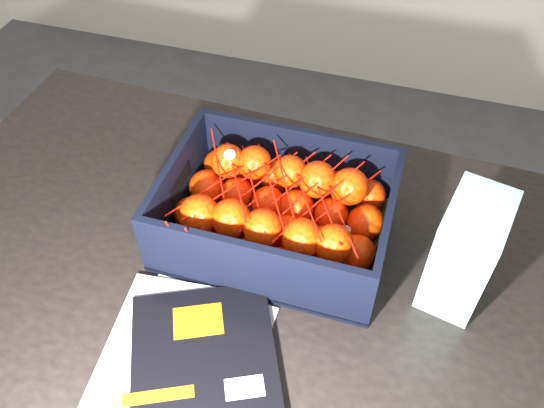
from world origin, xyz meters
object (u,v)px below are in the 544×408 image
(table, at_px, (231,295))
(produce_crate, at_px, (277,218))
(magazine_stack, at_px, (186,367))
(retail_carton, at_px, (465,252))

(table, xyz_separation_m, produce_crate, (0.06, 0.08, 0.14))
(table, height_order, magazine_stack, magazine_stack)
(magazine_stack, height_order, retail_carton, retail_carton)
(table, height_order, produce_crate, produce_crate)
(table, bearing_deg, retail_carton, 8.94)
(produce_crate, relative_size, retail_carton, 1.97)
(table, relative_size, magazine_stack, 3.59)
(produce_crate, bearing_deg, retail_carton, -5.05)
(table, height_order, retail_carton, retail_carton)
(retail_carton, bearing_deg, table, -158.55)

